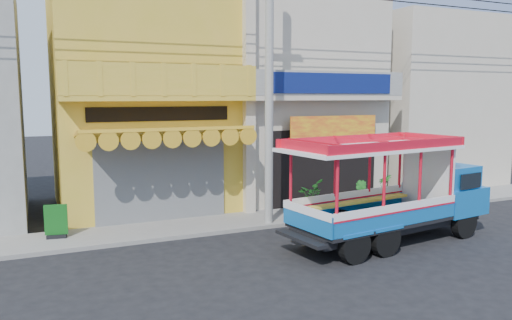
{
  "coord_description": "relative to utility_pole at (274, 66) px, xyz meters",
  "views": [
    {
      "loc": [
        -7.69,
        -10.64,
        4.12
      ],
      "look_at": [
        -1.8,
        2.5,
        2.26
      ],
      "focal_mm": 35.0,
      "sensor_mm": 36.0,
      "label": 1
    }
  ],
  "objects": [
    {
      "name": "utility_pole",
      "position": [
        0.0,
        0.0,
        0.0
      ],
      "size": [
        28.0,
        0.26,
        9.0
      ],
      "color": "gray",
      "rests_on": "ground"
    },
    {
      "name": "potted_plant_a",
      "position": [
        1.9,
        0.92,
        -4.37
      ],
      "size": [
        1.26,
        1.28,
        1.08
      ],
      "primitive_type": "imported",
      "rotation": [
        0.0,
        0.0,
        0.91
      ],
      "color": "#18561A",
      "rests_on": "sidewalk"
    },
    {
      "name": "filler_building_right",
      "position": [
        9.85,
        4.7,
        -1.23
      ],
      "size": [
        6.0,
        6.0,
        7.6
      ],
      "primitive_type": "cube",
      "color": "#BEB29B",
      "rests_on": "ground"
    },
    {
      "name": "ground",
      "position": [
        0.85,
        -3.3,
        -5.03
      ],
      "size": [
        90.0,
        90.0,
        0.0
      ],
      "primitive_type": "plane",
      "color": "black",
      "rests_on": "ground"
    },
    {
      "name": "green_sign",
      "position": [
        -6.38,
        0.91,
        -4.51
      ],
      "size": [
        0.62,
        0.37,
        0.96
      ],
      "color": "black",
      "rests_on": "sidewalk"
    },
    {
      "name": "shophouse_left",
      "position": [
        -3.15,
        4.66,
        -0.92
      ],
      "size": [
        6.0,
        7.5,
        8.24
      ],
      "color": "gold",
      "rests_on": "ground"
    },
    {
      "name": "songthaew_truck",
      "position": [
        2.68,
        -2.9,
        -3.59
      ],
      "size": [
        6.64,
        2.91,
        3.0
      ],
      "color": "black",
      "rests_on": "ground"
    },
    {
      "name": "potted_plant_c",
      "position": [
        5.19,
        1.0,
        -4.39
      ],
      "size": [
        0.66,
        0.66,
        1.05
      ],
      "primitive_type": "imported",
      "rotation": [
        0.0,
        0.0,
        4.58
      ],
      "color": "#18561A",
      "rests_on": "sidewalk"
    },
    {
      "name": "shophouse_right",
      "position": [
        2.85,
        4.66,
        -0.93
      ],
      "size": [
        6.0,
        6.75,
        8.24
      ],
      "color": "#BEB29B",
      "rests_on": "ground"
    },
    {
      "name": "sidewalk",
      "position": [
        0.85,
        0.7,
        -4.97
      ],
      "size": [
        30.0,
        2.0,
        0.12
      ],
      "primitive_type": "cube",
      "color": "slate",
      "rests_on": "ground"
    },
    {
      "name": "potted_plant_b",
      "position": [
        4.16,
        1.0,
        -4.47
      ],
      "size": [
        0.57,
        0.61,
        0.88
      ],
      "primitive_type": "imported",
      "rotation": [
        0.0,
        0.0,
        2.03
      ],
      "color": "#18561A",
      "rests_on": "sidewalk"
    },
    {
      "name": "party_pilaster",
      "position": [
        -0.15,
        1.55,
        -1.03
      ],
      "size": [
        0.35,
        0.3,
        8.0
      ],
      "primitive_type": "cube",
      "color": "#BEB29B",
      "rests_on": "ground"
    }
  ]
}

